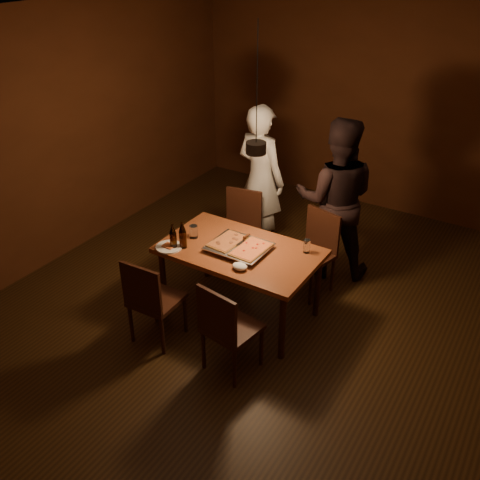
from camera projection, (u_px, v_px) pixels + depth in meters
The scene contains 19 objects.
room_shell at pixel (255, 185), 4.80m from camera, with size 6.00×6.00×6.00m.
dining_table at pixel (240, 256), 5.13m from camera, with size 1.50×0.90×0.75m.
chair_far_left at pixel (241, 222), 6.01m from camera, with size 0.49×0.49×0.49m.
chair_far_right at pixel (316, 245), 5.58m from camera, with size 0.51×0.51×0.49m.
chair_near_left at pixel (150, 295), 4.81m from camera, with size 0.44×0.44×0.49m.
chair_near_right at pixel (226, 323), 4.46m from camera, with size 0.48×0.48×0.49m.
pizza_tray at pixel (239, 248), 5.06m from camera, with size 0.55×0.45×0.05m, color silver.
pizza_meat at pixel (227, 241), 5.11m from camera, with size 0.24×0.37×0.02m, color maroon.
pizza_cheese at pixel (251, 249), 4.98m from camera, with size 0.25×0.40×0.02m, color gold.
spatula at pixel (240, 243), 5.07m from camera, with size 0.09×0.24×0.04m, color silver, non-canonical shape.
beer_bottle_a at pixel (173, 236), 5.05m from camera, with size 0.07×0.07×0.25m.
beer_bottle_b at pixel (183, 235), 5.05m from camera, with size 0.07×0.07×0.27m.
water_glass_left at pixel (194, 232), 5.25m from camera, with size 0.08×0.08×0.13m, color silver.
water_glass_right at pixel (307, 246), 5.01m from camera, with size 0.06×0.06×0.13m, color silver.
plate_slice at pixel (169, 247), 5.11m from camera, with size 0.26×0.26×0.03m.
napkin at pixel (240, 266), 4.77m from camera, with size 0.14×0.11×0.06m, color white.
diner_white at pixel (261, 179), 6.21m from camera, with size 0.64×0.42×1.76m, color silver.
diner_dark at pixel (335, 199), 5.71m from camera, with size 0.87×0.68×1.79m, color black.
pendant_lamp at pixel (256, 147), 4.62m from camera, with size 0.18×0.18×1.10m.
Camera 1 is at (2.21, -3.81, 3.37)m, focal length 40.00 mm.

